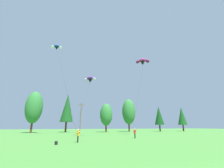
{
  "coord_description": "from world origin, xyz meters",
  "views": [
    {
      "loc": [
        -7.72,
        -3.13,
        2.09
      ],
      "look_at": [
        0.59,
        22.73,
        9.59
      ],
      "focal_mm": 24.55,
      "sensor_mm": 36.0,
      "label": 1
    }
  ],
  "objects_px": {
    "utility_pole": "(81,117)",
    "parafoil_kite_mid_magenta": "(143,62)",
    "parafoil_kite_far_purple": "(90,79)",
    "parafoil_kite_high_blue_white": "(57,47)",
    "kite_flyer_mid": "(135,132)",
    "backpack": "(56,143)",
    "kite_flyer_near": "(78,135)"
  },
  "relations": [
    {
      "from": "utility_pole",
      "to": "parafoil_kite_mid_magenta",
      "type": "xyz_separation_m",
      "value": [
        13.66,
        -18.16,
        13.76
      ]
    },
    {
      "from": "parafoil_kite_far_purple",
      "to": "parafoil_kite_mid_magenta",
      "type": "bearing_deg",
      "value": 4.54
    },
    {
      "from": "parafoil_kite_high_blue_white",
      "to": "utility_pole",
      "type": "bearing_deg",
      "value": 50.21
    },
    {
      "from": "kite_flyer_mid",
      "to": "parafoil_kite_mid_magenta",
      "type": "distance_m",
      "value": 20.49
    },
    {
      "from": "kite_flyer_mid",
      "to": "backpack",
      "type": "distance_m",
      "value": 14.53
    },
    {
      "from": "parafoil_kite_high_blue_white",
      "to": "parafoil_kite_mid_magenta",
      "type": "xyz_separation_m",
      "value": [
        22.5,
        -7.54,
        -4.54
      ]
    },
    {
      "from": "utility_pole",
      "to": "parafoil_kite_high_blue_white",
      "type": "height_order",
      "value": "parafoil_kite_high_blue_white"
    },
    {
      "from": "kite_flyer_near",
      "to": "parafoil_kite_mid_magenta",
      "type": "relative_size",
      "value": 0.09
    },
    {
      "from": "parafoil_kite_far_purple",
      "to": "kite_flyer_mid",
      "type": "bearing_deg",
      "value": -40.74
    },
    {
      "from": "kite_flyer_near",
      "to": "kite_flyer_mid",
      "type": "height_order",
      "value": "same"
    },
    {
      "from": "utility_pole",
      "to": "parafoil_kite_mid_magenta",
      "type": "relative_size",
      "value": 0.53
    },
    {
      "from": "kite_flyer_mid",
      "to": "backpack",
      "type": "bearing_deg",
      "value": -154.83
    },
    {
      "from": "kite_flyer_mid",
      "to": "parafoil_kite_high_blue_white",
      "type": "height_order",
      "value": "parafoil_kite_high_blue_white"
    },
    {
      "from": "kite_flyer_near",
      "to": "parafoil_kite_high_blue_white",
      "type": "distance_m",
      "value": 29.98
    },
    {
      "from": "kite_flyer_mid",
      "to": "parafoil_kite_mid_magenta",
      "type": "bearing_deg",
      "value": 48.06
    },
    {
      "from": "backpack",
      "to": "parafoil_kite_far_purple",
      "type": "bearing_deg",
      "value": -48.69
    },
    {
      "from": "backpack",
      "to": "kite_flyer_mid",
      "type": "bearing_deg",
      "value": -89.09
    },
    {
      "from": "parafoil_kite_mid_magenta",
      "to": "utility_pole",
      "type": "bearing_deg",
      "value": 126.95
    },
    {
      "from": "utility_pole",
      "to": "parafoil_kite_far_purple",
      "type": "relative_size",
      "value": 0.81
    },
    {
      "from": "utility_pole",
      "to": "backpack",
      "type": "distance_m",
      "value": 32.82
    },
    {
      "from": "kite_flyer_near",
      "to": "kite_flyer_mid",
      "type": "relative_size",
      "value": 1.0
    },
    {
      "from": "parafoil_kite_high_blue_white",
      "to": "parafoil_kite_mid_magenta",
      "type": "distance_m",
      "value": 24.16
    },
    {
      "from": "kite_flyer_mid",
      "to": "parafoil_kite_far_purple",
      "type": "relative_size",
      "value": 0.14
    },
    {
      "from": "kite_flyer_near",
      "to": "kite_flyer_mid",
      "type": "xyz_separation_m",
      "value": [
        10.47,
        4.2,
        0.0
      ]
    },
    {
      "from": "parafoil_kite_mid_magenta",
      "to": "parafoil_kite_high_blue_white",
      "type": "bearing_deg",
      "value": 161.47
    },
    {
      "from": "utility_pole",
      "to": "kite_flyer_near",
      "type": "bearing_deg",
      "value": -96.82
    },
    {
      "from": "kite_flyer_mid",
      "to": "parafoil_kite_far_purple",
      "type": "distance_m",
      "value": 14.85
    },
    {
      "from": "parafoil_kite_far_purple",
      "to": "backpack",
      "type": "height_order",
      "value": "parafoil_kite_far_purple"
    },
    {
      "from": "parafoil_kite_mid_magenta",
      "to": "backpack",
      "type": "height_order",
      "value": "parafoil_kite_mid_magenta"
    },
    {
      "from": "parafoil_kite_high_blue_white",
      "to": "backpack",
      "type": "xyz_separation_m",
      "value": [
        2.61,
        -21.24,
        -23.16
      ]
    },
    {
      "from": "kite_flyer_near",
      "to": "backpack",
      "type": "relative_size",
      "value": 4.23
    },
    {
      "from": "kite_flyer_near",
      "to": "parafoil_kite_far_purple",
      "type": "bearing_deg",
      "value": 73.94
    }
  ]
}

